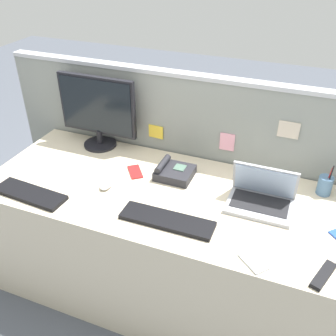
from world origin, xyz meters
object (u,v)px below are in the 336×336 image
at_px(pen_cup, 325,185).
at_px(keyboard_main, 30,194).
at_px(laptop, 261,196).
at_px(tv_remote, 323,275).
at_px(keyboard_spare, 167,220).
at_px(computer_mouse_right_hand, 106,185).
at_px(cell_phone_red_case, 135,172).
at_px(desk_phone, 173,172).
at_px(desktop_monitor, 97,110).
at_px(cell_phone_silver_slab, 253,262).

bearing_deg(pen_cup, keyboard_main, -157.67).
relative_size(laptop, tv_remote, 1.89).
relative_size(keyboard_spare, tv_remote, 2.68).
bearing_deg(computer_mouse_right_hand, pen_cup, 11.16).
distance_m(keyboard_main, cell_phone_red_case, 0.58).
bearing_deg(cell_phone_red_case, tv_remote, -58.87).
bearing_deg(pen_cup, desk_phone, -169.98).
bearing_deg(computer_mouse_right_hand, keyboard_spare, -27.15).
height_order(desktop_monitor, pen_cup, desktop_monitor).
distance_m(keyboard_main, computer_mouse_right_hand, 0.40).
bearing_deg(pen_cup, keyboard_spare, -142.74).
height_order(laptop, computer_mouse_right_hand, laptop).
xyz_separation_m(desktop_monitor, tv_remote, (1.39, -0.63, -0.23)).
distance_m(keyboard_spare, pen_cup, 0.86).
bearing_deg(desktop_monitor, computer_mouse_right_hand, -56.63).
xyz_separation_m(keyboard_main, pen_cup, (1.42, 0.59, 0.04)).
bearing_deg(tv_remote, desk_phone, 170.90).
distance_m(keyboard_main, keyboard_spare, 0.75).
bearing_deg(keyboard_main, computer_mouse_right_hand, 36.81).
xyz_separation_m(laptop, tv_remote, (0.32, -0.39, -0.04)).
height_order(keyboard_spare, pen_cup, pen_cup).
bearing_deg(cell_phone_silver_slab, tv_remote, -44.25).
xyz_separation_m(keyboard_main, tv_remote, (1.45, -0.01, -0.00)).
xyz_separation_m(keyboard_spare, pen_cup, (0.68, 0.52, 0.04)).
bearing_deg(desktop_monitor, cell_phone_red_case, -31.79).
bearing_deg(cell_phone_silver_slab, keyboard_spare, 117.10).
relative_size(keyboard_spare, cell_phone_silver_slab, 3.60).
bearing_deg(desktop_monitor, keyboard_main, -96.30).
xyz_separation_m(desktop_monitor, keyboard_spare, (0.68, -0.55, -0.23)).
height_order(laptop, desk_phone, laptop).
relative_size(keyboard_main, tv_remote, 2.37).
height_order(keyboard_main, cell_phone_red_case, keyboard_main).
distance_m(desktop_monitor, desk_phone, 0.63).
relative_size(laptop, pen_cup, 1.70).
distance_m(desk_phone, pen_cup, 0.81).
height_order(desk_phone, keyboard_spare, desk_phone).
height_order(desktop_monitor, keyboard_main, desktop_monitor).
height_order(cell_phone_silver_slab, tv_remote, tv_remote).
height_order(keyboard_main, cell_phone_silver_slab, keyboard_main).
bearing_deg(cell_phone_red_case, computer_mouse_right_hand, -151.14).
relative_size(computer_mouse_right_hand, cell_phone_silver_slab, 0.79).
relative_size(desk_phone, keyboard_main, 0.49).
relative_size(desktop_monitor, keyboard_main, 1.25).
xyz_separation_m(keyboard_main, keyboard_spare, (0.74, 0.07, 0.00)).
height_order(computer_mouse_right_hand, tv_remote, computer_mouse_right_hand).
distance_m(laptop, tv_remote, 0.50).
bearing_deg(desk_phone, computer_mouse_right_hand, -142.28).
xyz_separation_m(cell_phone_red_case, tv_remote, (1.04, -0.41, 0.01)).
height_order(desktop_monitor, keyboard_spare, desktop_monitor).
relative_size(cell_phone_red_case, cell_phone_silver_slab, 1.08).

